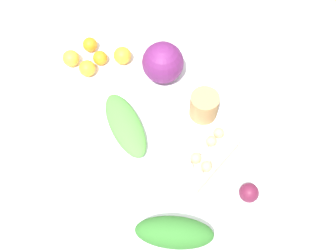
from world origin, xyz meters
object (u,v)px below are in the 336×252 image
(paper_bag, at_px, (204,106))
(orange_0, at_px, (71,58))
(cabbage_purple, at_px, (163,63))
(egg_carton, at_px, (208,157))
(orange_3, at_px, (90,45))
(orange_1, at_px, (100,58))
(greens_bunch_kale, at_px, (125,125))
(orange_2, at_px, (122,56))
(orange_4, at_px, (87,68))
(beet_root, at_px, (249,193))
(greens_bunch_dandelion, at_px, (174,232))

(paper_bag, distance_m, orange_0, 0.66)
(cabbage_purple, distance_m, egg_carton, 0.47)
(orange_3, bearing_deg, paper_bag, 39.69)
(cabbage_purple, relative_size, orange_1, 2.76)
(greens_bunch_kale, xyz_separation_m, orange_2, (-0.36, 0.07, 0.01))
(orange_2, height_order, orange_3, orange_2)
(orange_1, height_order, orange_4, orange_4)
(beet_root, xyz_separation_m, orange_1, (-0.80, -0.42, -0.00))
(paper_bag, distance_m, greens_bunch_dandelion, 0.54)
(egg_carton, height_order, orange_3, egg_carton)
(orange_0, bearing_deg, greens_bunch_dandelion, 14.97)
(greens_bunch_dandelion, bearing_deg, orange_0, -165.03)
(orange_0, height_order, orange_4, orange_0)
(cabbage_purple, xyz_separation_m, orange_4, (-0.10, -0.33, -0.06))
(cabbage_purple, distance_m, orange_0, 0.44)
(cabbage_purple, distance_m, orange_3, 0.39)
(orange_1, bearing_deg, orange_2, 78.98)
(orange_2, xyz_separation_m, orange_4, (0.03, -0.17, -0.00))
(orange_0, relative_size, orange_4, 1.03)
(greens_bunch_kale, height_order, orange_0, orange_0)
(greens_bunch_kale, bearing_deg, paper_bag, 87.27)
(egg_carton, relative_size, beet_root, 4.03)
(orange_1, bearing_deg, orange_4, -54.07)
(orange_3, bearing_deg, cabbage_purple, 50.10)
(cabbage_purple, relative_size, egg_carton, 0.61)
(beet_root, bearing_deg, orange_0, -146.31)
(greens_bunch_kale, bearing_deg, cabbage_purple, 135.44)
(paper_bag, height_order, orange_4, paper_bag)
(orange_0, bearing_deg, orange_2, 78.08)
(paper_bag, relative_size, greens_bunch_dandelion, 0.43)
(egg_carton, distance_m, paper_bag, 0.23)
(orange_1, distance_m, orange_4, 0.08)
(egg_carton, xyz_separation_m, orange_3, (-0.71, -0.35, -0.01))
(greens_bunch_dandelion, relative_size, orange_2, 3.39)
(greens_bunch_kale, distance_m, beet_root, 0.57)
(greens_bunch_dandelion, bearing_deg, beet_root, 102.71)
(greens_bunch_dandelion, distance_m, beet_root, 0.32)
(paper_bag, xyz_separation_m, beet_root, (0.40, 0.05, -0.02))
(beet_root, relative_size, orange_1, 1.11)
(beet_root, relative_size, orange_3, 1.08)
(cabbage_purple, xyz_separation_m, paper_bag, (0.25, 0.11, -0.03))
(egg_carton, xyz_separation_m, orange_2, (-0.60, -0.22, -0.00))
(paper_bag, relative_size, orange_4, 1.60)
(egg_carton, relative_size, orange_4, 4.01)
(cabbage_purple, xyz_separation_m, egg_carton, (0.47, 0.06, -0.05))
(greens_bunch_dandelion, xyz_separation_m, orange_0, (-0.90, -0.24, -0.01))
(egg_carton, height_order, orange_0, egg_carton)
(egg_carton, distance_m, orange_2, 0.64)
(egg_carton, distance_m, greens_bunch_dandelion, 0.33)
(orange_0, relative_size, orange_1, 1.15)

